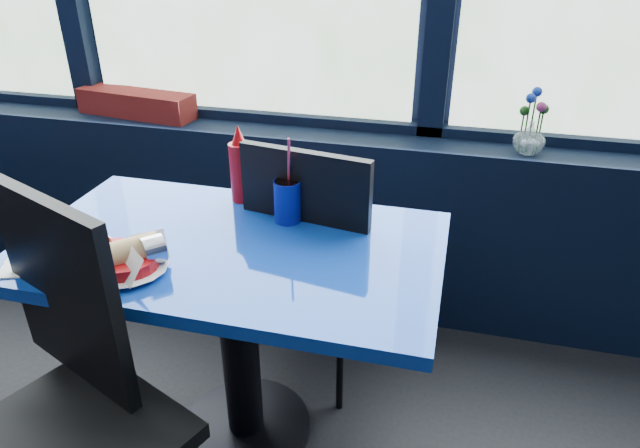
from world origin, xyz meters
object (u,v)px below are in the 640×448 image
Objects in this scene: planter_box at (136,103)px; near_table at (236,295)px; food_basket at (117,259)px; chair_near_front at (66,388)px; soda_cup at (287,200)px; flower_vase at (530,134)px; ketchup_bottle at (240,168)px; chair_near_back at (310,252)px.

near_table is at bearing -40.02° from planter_box.
chair_near_front is at bearing -110.61° from food_basket.
near_table is 4.30× the size of soda_cup.
food_basket is at bearing 112.88° from chair_near_front.
soda_cup reaches higher than near_table.
flower_vase is 1.07m from ketchup_bottle.
food_basket is at bearing 62.97° from chair_near_back.
food_basket is (-0.24, -0.20, 0.22)m from near_table.
chair_near_front is 1.72m from flower_vase.
chair_near_front is 0.88m from chair_near_back.
near_table is 2.21× the size of planter_box.
near_table is at bearing -75.39° from ketchup_bottle.
chair_near_front is at bearing -129.78° from flower_vase.
ketchup_bottle is 0.22m from soda_cup.
chair_near_back is at bearing 9.27° from ketchup_bottle.
soda_cup reaches higher than ketchup_bottle.
flower_vase reaches higher than soda_cup.
soda_cup reaches higher than food_basket.
chair_near_front is 0.34m from food_basket.
planter_box is 0.94m from ketchup_bottle.
ketchup_bottle is at bearing 104.61° from near_table.
food_basket is at bearing -132.94° from soda_cup.
ketchup_bottle is (0.72, -0.60, 0.01)m from planter_box.
chair_near_back reaches higher than food_basket.
flower_vase is (0.85, 0.82, 0.31)m from near_table.
food_basket is 1.09× the size of soda_cup.
flower_vase is 0.95× the size of ketchup_bottle.
chair_near_front is 1.89× the size of planter_box.
planter_box is (-0.80, 0.88, 0.29)m from near_table.
food_basket is 1.18× the size of ketchup_bottle.
soda_cup is at bearing 84.54° from chair_near_front.
chair_near_back is 1.14m from planter_box.
near_table is 0.35m from chair_near_back.
flower_vase reaches higher than chair_near_front.
ketchup_bottle is at bearing -149.56° from flower_vase.
chair_near_back is 0.92m from flower_vase.
chair_near_back is 3.49× the size of soda_cup.
ketchup_bottle reaches higher than food_basket.
planter_box reaches higher than near_table.
planter_box is 1.65m from flower_vase.
soda_cup is (-0.03, -0.14, 0.26)m from chair_near_back.
flower_vase is 1.49m from food_basket.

